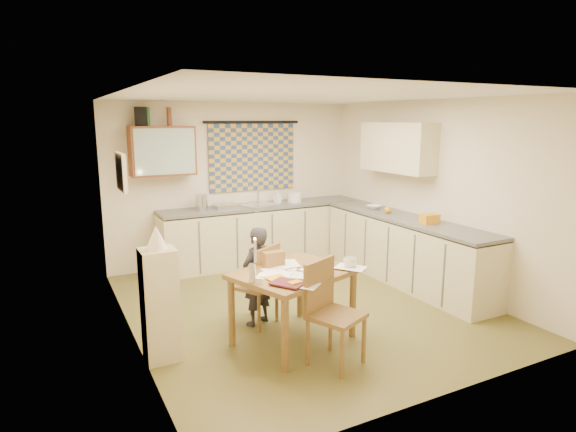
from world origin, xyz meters
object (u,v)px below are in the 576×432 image
counter_right (405,250)px  stove (453,269)px  counter_back (264,234)px  shelf_stand (160,305)px  chair_far (256,299)px  person (257,276)px  dining_table (293,306)px

counter_right → stove: counter_right is taller
counter_back → counter_right: same height
stove → shelf_stand: bearing=177.0°
chair_far → counter_back: bearing=-148.0°
chair_far → person: (0.00, -0.01, 0.27)m
counter_back → stove: size_ratio=3.89×
counter_back → person: 2.44m
counter_right → chair_far: (-2.42, -0.36, -0.17)m
dining_table → person: person is taller
counter_right → dining_table: size_ratio=2.18×
chair_far → person: size_ratio=0.82×
shelf_stand → dining_table: bearing=-10.1°
counter_back → dining_table: size_ratio=2.44×
dining_table → chair_far: size_ratio=1.49×
chair_far → dining_table: bearing=74.8°
shelf_stand → counter_back: bearing=48.7°
dining_table → stove: bearing=-17.9°
chair_far → person: 0.27m
counter_back → counter_right: (1.33, -1.81, -0.00)m
counter_right → person: size_ratio=2.68×
chair_far → shelf_stand: 1.20m
counter_back → counter_right: bearing=-53.7°
counter_back → chair_far: bearing=-116.6°
stove → shelf_stand: size_ratio=0.79×
shelf_stand → chair_far: bearing=16.8°
counter_right → chair_far: 2.45m
stove → person: (-2.41, 0.52, 0.13)m
person → shelf_stand: person is taller
counter_back → person: bearing=-116.4°
counter_back → shelf_stand: shelf_stand is taller
stove → dining_table: (-2.25, -0.04, -0.04)m
stove → person: 2.47m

